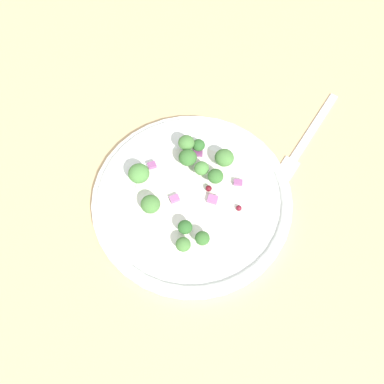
{
  "coord_description": "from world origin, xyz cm",
  "views": [
    {
      "loc": [
        25.07,
        -4.84,
        51.03
      ],
      "look_at": [
        2.27,
        2.5,
        2.7
      ],
      "focal_mm": 36.52,
      "sensor_mm": 36.0,
      "label": 1
    }
  ],
  "objects": [
    {
      "name": "onion_bit_2",
      "position": [
        2.44,
        9.34,
        1.88
      ],
      "size": [
        1.27,
        1.47,
        0.48
      ],
      "primitive_type": "cube",
      "rotation": [
        0.0,
        0.0,
        1.18
      ],
      "color": "#934C84",
      "rests_on": "plate"
    },
    {
      "name": "cranberry_2",
      "position": [
        2.11,
        5.01,
        1.97
      ],
      "size": [
        0.89,
        0.89,
        0.89
      ],
      "primitive_type": "sphere",
      "color": "maroon",
      "rests_on": "plate"
    },
    {
      "name": "onion_bit_1",
      "position": [
        2.1,
        -0.06,
        1.83
      ],
      "size": [
        1.06,
        1.37,
        0.6
      ],
      "primitive_type": "cube",
      "rotation": [
        0.0,
        0.0,
        1.65
      ],
      "color": "#A35B93",
      "rests_on": "plate"
    },
    {
      "name": "dressing_pool",
      "position": [
        2.27,
        2.5,
        1.3
      ],
      "size": [
        16.49,
        16.49,
        0.2
      ],
      "primitive_type": "cylinder",
      "color": "white",
      "rests_on": "plate"
    },
    {
      "name": "broccoli_floret_3",
      "position": [
        -4.8,
        5.78,
        2.6
      ],
      "size": [
        1.93,
        1.93,
        1.95
      ],
      "color": "#9EC684",
      "rests_on": "plate"
    },
    {
      "name": "broccoli_floret_2",
      "position": [
        -0.66,
        4.88,
        3.09
      ],
      "size": [
        2.13,
        2.13,
        2.15
      ],
      "color": "#8EB77A",
      "rests_on": "plate"
    },
    {
      "name": "ground_plane",
      "position": [
        0.0,
        0.0,
        -1.0
      ],
      "size": [
        180.0,
        180.0,
        2.0
      ],
      "primitive_type": "cube",
      "color": "tan"
    },
    {
      "name": "broccoli_floret_7",
      "position": [
        1.24,
        6.26,
        3.32
      ],
      "size": [
        2.21,
        2.21,
        2.24
      ],
      "color": "#8EB77A",
      "rests_on": "plate"
    },
    {
      "name": "onion_bit_4",
      "position": [
        -4.01,
        -1.6,
        1.96
      ],
      "size": [
        1.0,
        1.23,
        0.55
      ],
      "primitive_type": "cube",
      "rotation": [
        0.0,
        0.0,
        0.06
      ],
      "color": "#934C84",
      "rests_on": "plate"
    },
    {
      "name": "broccoli_floret_9",
      "position": [
        7.04,
        0.35,
        2.93
      ],
      "size": [
        1.97,
        1.97,
        1.99
      ],
      "color": "#ADD18E",
      "rests_on": "plate"
    },
    {
      "name": "cranberry_1",
      "position": [
        6.17,
        8.06,
        1.74
      ],
      "size": [
        0.8,
        0.8,
        0.8
      ],
      "primitive_type": "sphere",
      "color": "maroon",
      "rests_on": "plate"
    },
    {
      "name": "broccoli_floret_10",
      "position": [
        -2.43,
        -3.79,
        3.33
      ],
      "size": [
        2.99,
        2.99,
        3.02
      ],
      "color": "#9EC684",
      "rests_on": "plate"
    },
    {
      "name": "broccoli_floret_8",
      "position": [
        -1.33,
        8.52,
        3.08
      ],
      "size": [
        2.77,
        2.77,
        2.81
      ],
      "color": "#ADD18E",
      "rests_on": "plate"
    },
    {
      "name": "onion_bit_3",
      "position": [
        -4.19,
        5.51,
        1.68
      ],
      "size": [
        1.59,
        1.71,
        0.48
      ],
      "primitive_type": "cube",
      "rotation": [
        0.0,
        0.0,
        2.79
      ],
      "color": "#843D75",
      "rests_on": "plate"
    },
    {
      "name": "broccoli_floret_0",
      "position": [
        -2.93,
        3.54,
        3.14
      ],
      "size": [
        2.63,
        2.63,
        2.66
      ],
      "color": "#9EC684",
      "rests_on": "plate"
    },
    {
      "name": "cranberry_3",
      "position": [
        1.37,
        -3.0,
        1.67
      ],
      "size": [
        0.75,
        0.75,
        0.75
      ],
      "primitive_type": "sphere",
      "color": "maroon",
      "rests_on": "plate"
    },
    {
      "name": "cranberry_0",
      "position": [
        -4.22,
        4.43,
        1.82
      ],
      "size": [
        0.76,
        0.76,
        0.76
      ],
      "primitive_type": "sphere",
      "color": "#4C0A14",
      "rests_on": "plate"
    },
    {
      "name": "broccoli_floret_4",
      "position": [
        9.21,
        -0.93,
        2.83
      ],
      "size": [
        1.98,
        1.98,
        2.0
      ],
      "color": "#ADD18E",
      "rests_on": "plate"
    },
    {
      "name": "plate",
      "position": [
        2.27,
        2.5,
        0.86
      ],
      "size": [
        28.43,
        28.43,
        1.7
      ],
      "color": "white",
      "rests_on": "ground_plane"
    },
    {
      "name": "onion_bit_0",
      "position": [
        3.8,
        5.04,
        1.82
      ],
      "size": [
        1.74,
        1.8,
        0.55
      ],
      "primitive_type": "cube",
      "rotation": [
        0.0,
        0.0,
        0.97
      ],
      "color": "#A35B93",
      "rests_on": "plate"
    },
    {
      "name": "broccoli_floret_6",
      "position": [
        9.17,
        1.7,
        2.85
      ],
      "size": [
        1.94,
        1.94,
        1.97
      ],
      "color": "#ADD18E",
      "rests_on": "plate"
    },
    {
      "name": "broccoli_floret_5",
      "position": [
        -5.23,
        4.05,
        3.43
      ],
      "size": [
        2.39,
        2.39,
        2.42
      ],
      "color": "#8EB77A",
      "rests_on": "plate"
    },
    {
      "name": "broccoli_floret_1",
      "position": [
        2.39,
        -3.46,
        2.84
      ],
      "size": [
        2.68,
        2.68,
        2.71
      ],
      "color": "#9EC684",
      "rests_on": "plate"
    },
    {
      "name": "fork",
      "position": [
        -2.22,
        22.7,
        0.25
      ],
      "size": [
        12.97,
        15.69,
        0.5
      ],
      "color": "silver",
      "rests_on": "ground_plane"
    }
  ]
}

